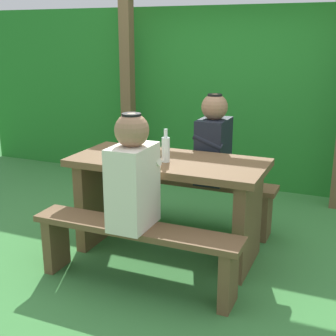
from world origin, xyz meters
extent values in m
plane|color=#3B7F3C|center=(0.00, 0.00, 0.00)|extent=(12.00, 12.00, 0.00)
cube|color=#237627|center=(0.00, 2.25, 0.94)|extent=(6.40, 1.02, 1.87)
cube|color=brown|center=(-1.11, 1.49, 0.99)|extent=(0.12, 0.12, 1.99)
cube|color=brown|center=(0.00, 0.00, 0.70)|extent=(1.40, 0.64, 0.05)
cube|color=brown|center=(-0.60, 0.00, 0.34)|extent=(0.08, 0.54, 0.68)
cube|color=brown|center=(0.60, 0.00, 0.34)|extent=(0.08, 0.54, 0.68)
cube|color=brown|center=(0.00, -0.54, 0.40)|extent=(1.40, 0.24, 0.04)
cube|color=brown|center=(-0.62, -0.54, 0.19)|extent=(0.07, 0.22, 0.38)
cube|color=brown|center=(0.62, -0.54, 0.19)|extent=(0.07, 0.22, 0.38)
cube|color=brown|center=(0.00, 0.54, 0.40)|extent=(1.40, 0.24, 0.04)
cube|color=brown|center=(-0.62, 0.54, 0.19)|extent=(0.07, 0.22, 0.38)
cube|color=brown|center=(0.62, 0.54, 0.19)|extent=(0.07, 0.22, 0.38)
cube|color=silver|center=(-0.01, -0.54, 0.68)|extent=(0.22, 0.34, 0.52)
sphere|color=#936B4C|center=(-0.01, -0.54, 1.04)|extent=(0.21, 0.21, 0.21)
cylinder|color=black|center=(-0.01, -0.54, 1.13)|extent=(0.12, 0.12, 0.02)
cylinder|color=silver|center=(-0.01, -0.40, 0.79)|extent=(0.25, 0.07, 0.15)
cube|color=black|center=(0.17, 0.54, 0.68)|extent=(0.22, 0.34, 0.52)
sphere|color=#936B4C|center=(0.17, 0.54, 1.04)|extent=(0.21, 0.21, 0.21)
cylinder|color=black|center=(0.17, 0.54, 1.13)|extent=(0.12, 0.12, 0.02)
cylinder|color=black|center=(0.17, 0.40, 0.79)|extent=(0.25, 0.07, 0.15)
cylinder|color=silver|center=(-0.22, -0.11, 0.77)|extent=(0.07, 0.07, 0.08)
cylinder|color=silver|center=(0.01, -0.07, 0.81)|extent=(0.06, 0.06, 0.17)
cylinder|color=silver|center=(0.01, -0.07, 0.93)|extent=(0.03, 0.03, 0.06)
cube|color=black|center=(-0.12, 0.04, 0.73)|extent=(0.13, 0.16, 0.01)
camera|label=1|loc=(1.25, -2.93, 1.59)|focal=49.22mm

